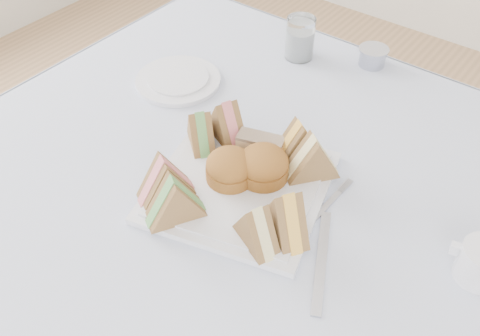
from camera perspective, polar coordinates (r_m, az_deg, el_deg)
The scene contains 19 objects.
table at distance 1.24m, azimuth -1.08°, elevation -12.79°, with size 0.90×0.90×0.74m, color brown.
tablecloth at distance 0.95m, azimuth -1.38°, elevation -0.31°, with size 1.02×1.02×0.01m, color silver.
serving_plate at distance 0.91m, azimuth 0.00°, elevation -2.00°, with size 0.28×0.28×0.01m, color white.
sandwich_fl_a at distance 0.86m, azimuth -8.03°, elevation -0.95°, with size 0.09×0.04×0.08m, color olive, non-canonical shape.
sandwich_fl_b at distance 0.83m, azimuth -7.01°, elevation -3.17°, with size 0.10×0.04×0.08m, color olive, non-canonical shape.
sandwich_fr_a at distance 0.81m, azimuth 5.03°, elevation -4.80°, with size 0.09×0.04×0.08m, color olive, non-canonical shape.
sandwich_fr_b at distance 0.79m, azimuth 1.76°, elevation -6.10°, with size 0.08×0.04×0.07m, color olive, non-canonical shape.
sandwich_bl_a at distance 0.95m, azimuth -4.24°, elevation 4.19°, with size 0.08×0.04×0.07m, color olive, non-canonical shape.
sandwich_bl_b at distance 0.96m, azimuth -1.45°, elevation 5.12°, with size 0.09×0.04×0.08m, color olive, non-canonical shape.
sandwich_br_a at distance 0.90m, azimuth 7.72°, elevation 1.26°, with size 0.09×0.04×0.08m, color olive, non-canonical shape.
sandwich_br_b at distance 0.93m, azimuth 6.23°, elevation 3.04°, with size 0.09×0.04×0.08m, color olive, non-canonical shape.
scone_left at distance 0.89m, azimuth -1.08°, elevation 0.07°, with size 0.08×0.08×0.06m, color #A06028.
scone_right at distance 0.89m, azimuth 2.51°, elevation 0.32°, with size 0.09×0.09×0.06m, color #A06028.
pastry_slice at distance 0.95m, azimuth 2.21°, elevation 2.44°, with size 0.08×0.03×0.04m, color beige.
side_plate at distance 1.16m, azimuth -6.61°, elevation 9.27°, with size 0.18×0.18×0.01m, color white.
water_glass at distance 1.22m, azimuth 6.42°, elevation 13.61°, with size 0.06×0.06×0.09m, color white.
tea_strainer at distance 1.23m, azimuth 13.95°, elevation 11.38°, with size 0.07×0.07×0.04m, color #A9ABBA.
knife at distance 0.82m, azimuth 8.67°, elevation -9.72°, with size 0.02×0.19×0.00m, color #A9ABBA.
fork at distance 0.87m, azimuth 7.67°, elevation -5.68°, with size 0.01×0.17×0.00m, color #A9ABBA.
Camera 1 is at (0.43, -0.52, 1.40)m, focal length 40.00 mm.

